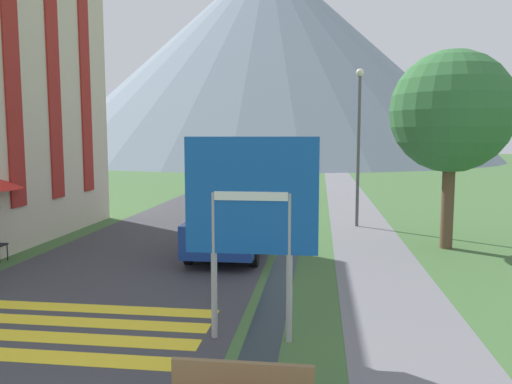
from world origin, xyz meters
The scene contains 12 objects.
ground_plane centered at (0.00, 20.00, 0.00)m, with size 160.00×160.00×0.00m, color #3D6033.
road centered at (-2.50, 30.00, 0.00)m, with size 6.40×60.00×0.01m.
footpath centered at (3.60, 30.00, 0.00)m, with size 2.20×60.00×0.01m.
drainage_channel centered at (1.20, 30.00, 0.00)m, with size 0.60×60.00×0.00m.
crosswalk_marking centered at (-2.50, 4.50, 0.01)m, with size 5.44×2.54×0.01m.
mountain_distant centered at (-6.19, 75.77, 15.67)m, with size 68.43×68.43×31.34m.
road_sign centered at (1.00, 4.48, 2.14)m, with size 2.12×0.11×3.29m.
parked_car_near centered at (-0.40, 10.41, 0.91)m, with size 1.90×4.46×1.82m.
parked_car_far centered at (-0.48, 23.09, 0.91)m, with size 1.94×3.86×1.82m.
cafe_chair_far_left centered at (-6.72, 9.84, 0.51)m, with size 0.40×0.40×0.85m.
streetlamp centered at (3.45, 15.30, 3.35)m, with size 0.28×0.28×5.72m.
tree_by_path centered at (5.82, 11.91, 4.00)m, with size 3.53×3.53×5.78m.
Camera 1 is at (2.08, -3.24, 3.28)m, focal length 35.00 mm.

